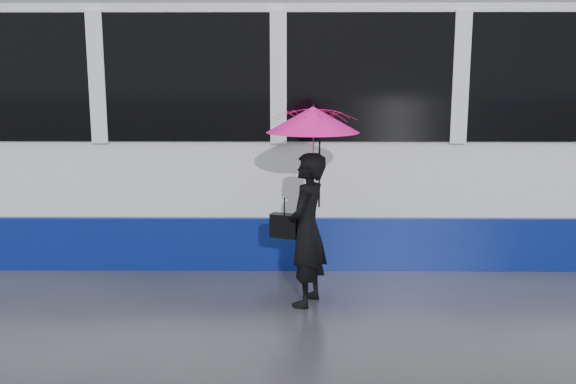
{
  "coord_description": "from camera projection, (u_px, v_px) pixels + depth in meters",
  "views": [
    {
      "loc": [
        1.12,
        -5.88,
        2.29
      ],
      "look_at": [
        1.07,
        0.34,
        1.1
      ],
      "focal_mm": 40.0,
      "sensor_mm": 36.0,
      "label": 1
    }
  ],
  "objects": [
    {
      "name": "ground",
      "position": [
        178.0,
        310.0,
        6.22
      ],
      "size": [
        90.0,
        90.0,
        0.0
      ],
      "primitive_type": "plane",
      "color": "#2A2A2F",
      "rests_on": "ground"
    },
    {
      "name": "rails",
      "position": [
        211.0,
        241.0,
        8.67
      ],
      "size": [
        34.0,
        1.51,
        0.02
      ],
      "color": "#3F3D38",
      "rests_on": "ground"
    },
    {
      "name": "tram",
      "position": [
        14.0,
        120.0,
        8.39
      ],
      "size": [
        26.0,
        2.56,
        3.35
      ],
      "color": "white",
      "rests_on": "ground"
    },
    {
      "name": "woman",
      "position": [
        307.0,
        230.0,
        6.24
      ],
      "size": [
        0.53,
        0.64,
        1.51
      ],
      "primitive_type": "imported",
      "rotation": [
        0.0,
        0.0,
        -1.91
      ],
      "color": "black",
      "rests_on": "ground"
    },
    {
      "name": "umbrella",
      "position": [
        313.0,
        138.0,
        6.07
      ],
      "size": [
        1.14,
        1.14,
        1.02
      ],
      "rotation": [
        0.0,
        0.0,
        -0.34
      ],
      "color": "#FF1568",
      "rests_on": "ground"
    },
    {
      "name": "handbag",
      "position": [
        284.0,
        226.0,
        6.25
      ],
      "size": [
        0.29,
        0.2,
        0.41
      ],
      "rotation": [
        0.0,
        0.0,
        -0.34
      ],
      "color": "black",
      "rests_on": "ground"
    }
  ]
}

